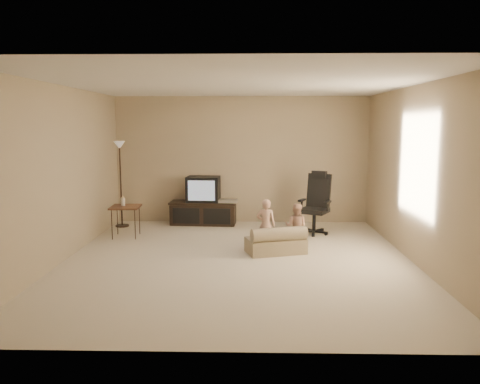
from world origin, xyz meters
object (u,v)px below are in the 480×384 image
object	(u,v)px
side_table	(125,207)
toddler_right	(296,226)
tv_stand	(204,204)
office_chair	(316,211)
floor_lamp	(120,165)
toddler_left	(266,225)
child_sofa	(277,242)

from	to	relation	value
side_table	toddler_right	xyz separation A→B (m)	(2.89, -0.75, -0.16)
tv_stand	office_chair	size ratio (longest dim) A/B	1.19
floor_lamp	toddler_right	size ratio (longest dim) A/B	2.25
toddler_left	toddler_right	world-z (taller)	toddler_left
toddler_right	toddler_left	bearing A→B (deg)	32.43
office_chair	toddler_right	bearing A→B (deg)	-84.45
floor_lamp	child_sofa	distance (m)	3.57
office_chair	toddler_left	size ratio (longest dim) A/B	1.37
tv_stand	toddler_left	xyz separation A→B (m)	(1.16, -1.95, 0.02)
toddler_left	office_chair	bearing A→B (deg)	-114.77
floor_lamp	child_sofa	world-z (taller)	floor_lamp
floor_lamp	child_sofa	xyz separation A→B (m)	(2.88, -1.85, -1.02)
side_table	child_sofa	distance (m)	2.79
tv_stand	office_chair	bearing A→B (deg)	-15.72
toddler_left	floor_lamp	bearing A→B (deg)	-19.35
office_chair	toddler_left	distance (m)	1.53
toddler_right	side_table	bearing A→B (deg)	4.63
side_table	toddler_right	bearing A→B (deg)	-14.55
floor_lamp	toddler_left	distance (m)	3.31
floor_lamp	toddler_right	world-z (taller)	floor_lamp
side_table	toddler_left	bearing A→B (deg)	-19.62
toddler_right	tv_stand	bearing A→B (deg)	-29.04
office_chair	toddler_right	world-z (taller)	office_chair
office_chair	floor_lamp	bearing A→B (deg)	-159.48
floor_lamp	office_chair	bearing A→B (deg)	-7.53
tv_stand	floor_lamp	size ratio (longest dim) A/B	0.82
tv_stand	side_table	bearing A→B (deg)	-135.77
tv_stand	office_chair	distance (m)	2.22
office_chair	toddler_left	world-z (taller)	office_chair
office_chair	child_sofa	distance (m)	1.58
toddler_left	toddler_right	xyz separation A→B (m)	(0.47, 0.11, -0.04)
office_chair	floor_lamp	distance (m)	3.77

